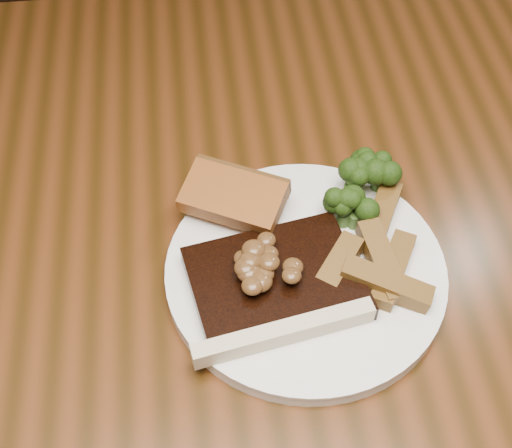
{
  "coord_description": "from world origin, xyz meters",
  "views": [
    {
      "loc": [
        -0.03,
        -0.41,
        1.31
      ],
      "look_at": [
        0.02,
        0.01,
        0.78
      ],
      "focal_mm": 50.0,
      "sensor_mm": 36.0,
      "label": 1
    }
  ],
  "objects_px": {
    "steak": "(276,284)",
    "potato_wedges": "(369,254)",
    "chair_far": "(150,59)",
    "garlic_bread": "(234,210)",
    "dining_table": "(241,305)",
    "plate": "(305,273)"
  },
  "relations": [
    {
      "from": "steak",
      "to": "garlic_bread",
      "type": "height_order",
      "value": "steak"
    },
    {
      "from": "plate",
      "to": "potato_wedges",
      "type": "relative_size",
      "value": 2.45
    },
    {
      "from": "dining_table",
      "to": "plate",
      "type": "xyz_separation_m",
      "value": [
        0.06,
        -0.03,
        0.1
      ]
    },
    {
      "from": "garlic_bread",
      "to": "dining_table",
      "type": "bearing_deg",
      "value": -61.01
    },
    {
      "from": "garlic_bread",
      "to": "potato_wedges",
      "type": "xyz_separation_m",
      "value": [
        0.12,
        -0.07,
        0.0
      ]
    },
    {
      "from": "potato_wedges",
      "to": "dining_table",
      "type": "bearing_deg",
      "value": 165.47
    },
    {
      "from": "plate",
      "to": "steak",
      "type": "relative_size",
      "value": 1.75
    },
    {
      "from": "plate",
      "to": "steak",
      "type": "height_order",
      "value": "steak"
    },
    {
      "from": "chair_far",
      "to": "garlic_bread",
      "type": "xyz_separation_m",
      "value": [
        0.1,
        -0.59,
        0.28
      ]
    },
    {
      "from": "steak",
      "to": "potato_wedges",
      "type": "height_order",
      "value": "potato_wedges"
    },
    {
      "from": "potato_wedges",
      "to": "steak",
      "type": "bearing_deg",
      "value": -165.86
    },
    {
      "from": "dining_table",
      "to": "chair_far",
      "type": "relative_size",
      "value": 1.77
    },
    {
      "from": "chair_far",
      "to": "steak",
      "type": "bearing_deg",
      "value": 118.45
    },
    {
      "from": "dining_table",
      "to": "potato_wedges",
      "type": "xyz_separation_m",
      "value": [
        0.12,
        -0.03,
        0.12
      ]
    },
    {
      "from": "chair_far",
      "to": "garlic_bread",
      "type": "height_order",
      "value": "chair_far"
    },
    {
      "from": "chair_far",
      "to": "plate",
      "type": "bearing_deg",
      "value": 121.33
    },
    {
      "from": "dining_table",
      "to": "chair_far",
      "type": "distance_m",
      "value": 0.66
    },
    {
      "from": "chair_far",
      "to": "steak",
      "type": "xyz_separation_m",
      "value": [
        0.13,
        -0.69,
        0.28
      ]
    },
    {
      "from": "dining_table",
      "to": "plate",
      "type": "distance_m",
      "value": 0.12
    },
    {
      "from": "dining_table",
      "to": "steak",
      "type": "bearing_deg",
      "value": -61.86
    },
    {
      "from": "steak",
      "to": "dining_table",
      "type": "bearing_deg",
      "value": 107.68
    },
    {
      "from": "steak",
      "to": "plate",
      "type": "bearing_deg",
      "value": 23.12
    }
  ]
}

